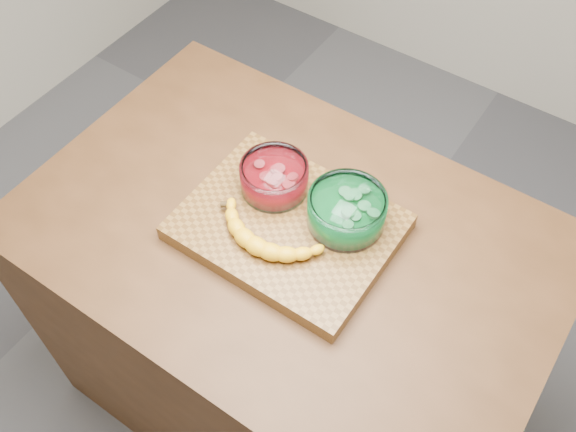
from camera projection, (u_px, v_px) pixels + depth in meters
The scene contains 6 objects.
ground at pixel (288, 388), 2.14m from camera, with size 3.50×3.50×0.00m, color #525257.
counter at pixel (288, 326), 1.78m from camera, with size 1.20×0.80×0.90m, color #4D2D17.
cutting_board at pixel (288, 227), 1.40m from camera, with size 0.45×0.35×0.04m, color brown.
bowl_red at pixel (274, 177), 1.42m from camera, with size 0.15×0.15×0.07m.
bowl_green at pixel (347, 211), 1.36m from camera, with size 0.17×0.17×0.08m.
banana at pixel (265, 236), 1.34m from camera, with size 0.28×0.13×0.04m, color #F0AE15, non-canonical shape.
Camera 1 is at (0.46, -0.68, 2.06)m, focal length 40.00 mm.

